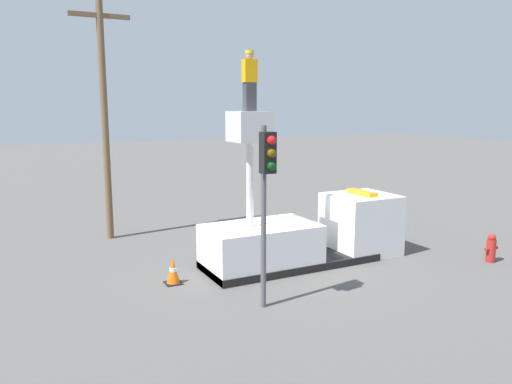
{
  "coord_description": "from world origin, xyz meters",
  "views": [
    {
      "loc": [
        -8.15,
        -13.42,
        5.1
      ],
      "look_at": [
        -1.95,
        -1.34,
        2.76
      ],
      "focal_mm": 35.0,
      "sensor_mm": 36.0,
      "label": 1
    }
  ],
  "objects": [
    {
      "name": "ground_plane",
      "position": [
        0.0,
        0.0,
        0.0
      ],
      "size": [
        120.0,
        120.0,
        0.0
      ],
      "primitive_type": "plane",
      "color": "#565451"
    },
    {
      "name": "traffic_light_pole",
      "position": [
        -2.43,
        -2.83,
        3.3
      ],
      "size": [
        0.34,
        0.57,
        4.64
      ],
      "color": "#515156",
      "rests_on": "ground"
    },
    {
      "name": "bucket_truck",
      "position": [
        0.58,
        0.0,
        0.96
      ],
      "size": [
        6.82,
        2.15,
        4.95
      ],
      "color": "black",
      "rests_on": "ground"
    },
    {
      "name": "traffic_cone_rear",
      "position": [
        -3.97,
        0.02,
        0.37
      ],
      "size": [
        0.48,
        0.48,
        0.77
      ],
      "color": "black",
      "rests_on": "ground"
    },
    {
      "name": "worker",
      "position": [
        -1.47,
        0.0,
        5.83
      ],
      "size": [
        0.4,
        0.26,
        1.75
      ],
      "color": "#38383D",
      "rests_on": "bucket_truck"
    },
    {
      "name": "utility_pole",
      "position": [
        -4.57,
        6.05,
        4.81
      ],
      "size": [
        2.2,
        0.26,
        8.96
      ],
      "color": "brown",
      "rests_on": "ground"
    },
    {
      "name": "fire_hydrant",
      "position": [
        6.04,
        -2.82,
        0.47
      ],
      "size": [
        0.54,
        0.3,
        0.96
      ],
      "color": "#B2231E",
      "rests_on": "ground"
    }
  ]
}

